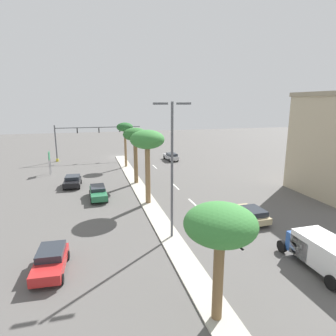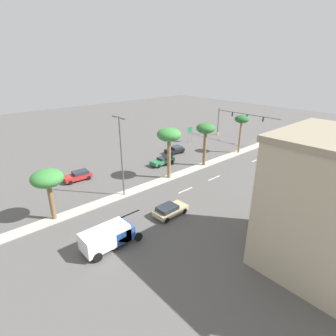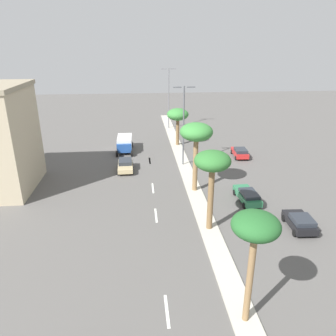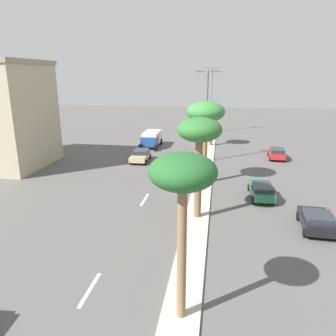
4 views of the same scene
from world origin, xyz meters
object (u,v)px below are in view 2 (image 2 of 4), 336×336
(sedan_tan_trailing, at_px, (170,210))
(sedan_red_rear, at_px, (78,176))
(traffic_signal_gantry, at_px, (233,120))
(palm_tree_far, at_px, (47,179))
(sedan_green_far, at_px, (163,160))
(box_truck, at_px, (110,236))
(directional_road_sign, at_px, (190,131))
(palm_tree_mid, at_px, (169,136))
(palm_tree_near, at_px, (206,130))
(sedan_silver_center, at_px, (291,156))
(sedan_black_front, at_px, (175,150))
(street_lamp_near, at_px, (121,151))
(palm_tree_rear, at_px, (242,121))

(sedan_tan_trailing, bearing_deg, sedan_red_rear, 12.59)
(traffic_signal_gantry, bearing_deg, palm_tree_far, 99.45)
(sedan_green_far, bearing_deg, box_truck, 126.24)
(directional_road_sign, xyz_separation_m, sedan_red_rear, (-3.14, 28.32, -1.75))
(box_truck, bearing_deg, sedan_red_rear, -14.54)
(palm_tree_mid, height_order, palm_tree_far, palm_tree_mid)
(palm_tree_near, bearing_deg, sedan_tan_trailing, 117.70)
(palm_tree_near, xyz_separation_m, sedan_green_far, (5.28, 5.07, -5.70))
(traffic_signal_gantry, xyz_separation_m, directional_road_sign, (4.28, 9.99, -1.89))
(sedan_silver_center, height_order, sedan_red_rear, sedan_silver_center)
(palm_tree_mid, distance_m, box_truck, 18.66)
(sedan_black_front, bearing_deg, traffic_signal_gantry, -92.08)
(street_lamp_near, relative_size, sedan_green_far, 2.33)
(palm_tree_mid, relative_size, sedan_tan_trailing, 1.86)
(sedan_red_rear, bearing_deg, palm_tree_mid, -128.43)
(palm_tree_rear, xyz_separation_m, sedan_black_front, (8.35, 9.89, -5.81))
(directional_road_sign, height_order, palm_tree_mid, palm_tree_mid)
(palm_tree_mid, distance_m, street_lamp_near, 8.54)
(traffic_signal_gantry, bearing_deg, sedan_black_front, 87.92)
(palm_tree_mid, bearing_deg, palm_tree_rear, -90.09)
(directional_road_sign, relative_size, sedan_silver_center, 0.78)
(palm_tree_mid, distance_m, sedan_tan_trailing, 12.57)
(palm_tree_near, xyz_separation_m, palm_tree_mid, (0.05, 8.32, 0.40))
(palm_tree_near, height_order, palm_tree_mid, palm_tree_mid)
(palm_tree_mid, distance_m, sedan_black_front, 13.75)
(traffic_signal_gantry, xyz_separation_m, palm_tree_mid, (-7.66, 27.22, 2.43))
(sedan_tan_trailing, xyz_separation_m, sedan_green_far, (13.47, -10.54, 0.00))
(palm_tree_rear, xyz_separation_m, palm_tree_mid, (0.03, 19.00, 0.28))
(traffic_signal_gantry, relative_size, sedan_green_far, 3.47)
(palm_tree_near, relative_size, sedan_red_rear, 1.77)
(palm_tree_mid, height_order, sedan_green_far, palm_tree_mid)
(directional_road_sign, xyz_separation_m, sedan_green_far, (-6.70, 13.98, -1.77))
(traffic_signal_gantry, relative_size, sedan_black_front, 4.12)
(directional_road_sign, bearing_deg, palm_tree_near, 143.38)
(directional_road_sign, distance_m, sedan_silver_center, 21.82)
(sedan_green_far, xyz_separation_m, sedan_red_rear, (3.56, 14.34, 0.03))
(sedan_red_rear, bearing_deg, traffic_signal_gantry, -91.70)
(traffic_signal_gantry, height_order, palm_tree_mid, palm_tree_mid)
(traffic_signal_gantry, xyz_separation_m, sedan_silver_center, (-16.80, 4.65, -3.64))
(palm_tree_far, bearing_deg, directional_road_sign, -71.46)
(sedan_red_rear, bearing_deg, directional_road_sign, -83.67)
(palm_tree_far, bearing_deg, box_truck, -164.89)
(directional_road_sign, bearing_deg, palm_tree_far, 108.54)
(palm_tree_rear, distance_m, box_truck, 36.03)
(palm_tree_near, xyz_separation_m, sedan_silver_center, (-9.10, -14.25, -5.67))
(palm_tree_rear, xyz_separation_m, sedan_red_rear, (8.83, 30.08, -5.79))
(palm_tree_mid, xyz_separation_m, sedan_silver_center, (-9.14, -22.58, -6.07))
(palm_tree_mid, height_order, sedan_black_front, palm_tree_mid)
(sedan_tan_trailing, distance_m, sedan_green_far, 17.10)
(box_truck, bearing_deg, street_lamp_near, -40.18)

